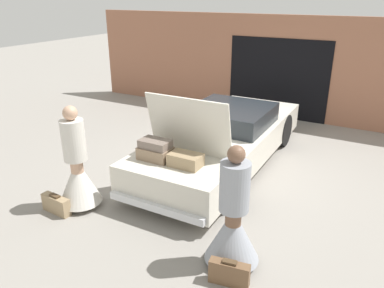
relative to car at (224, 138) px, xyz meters
name	(u,v)px	position (x,y,z in m)	size (l,w,h in m)	color
ground_plane	(223,162)	(0.00, 0.00, -0.54)	(40.00, 40.00, 0.00)	gray
garage_wall_back	(279,68)	(0.00, 3.65, 0.85)	(12.00, 0.14, 2.80)	#9E664C
car	(224,138)	(0.00, 0.00, 0.00)	(1.83, 5.11, 1.79)	silver
person_left	(78,172)	(-1.39, -2.72, 0.07)	(0.70, 0.70, 1.74)	tan
person_right	(233,225)	(1.39, -2.84, 0.05)	(0.72, 0.72, 1.68)	brown
suitcase_beside_left_person	(56,204)	(-1.58, -3.07, -0.40)	(0.55, 0.18, 0.33)	#9E8460
suitcase_beside_right_person	(229,273)	(1.52, -3.21, -0.39)	(0.51, 0.21, 0.34)	brown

